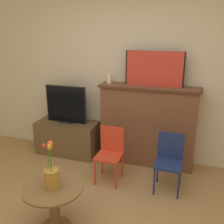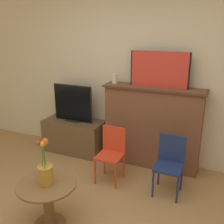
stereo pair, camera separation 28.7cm
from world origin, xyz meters
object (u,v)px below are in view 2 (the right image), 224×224
painting (159,70)px  vase_tulips (46,171)px  tv_monitor (73,104)px  chair_red (111,151)px  chair_blue (170,161)px

painting → vase_tulips: 1.93m
painting → tv_monitor: bearing=-176.6°
vase_tulips → tv_monitor: bearing=112.4°
painting → tv_monitor: (-1.31, -0.08, -0.60)m
painting → chair_red: painting is taller
tv_monitor → vase_tulips: (0.65, -1.56, -0.18)m
painting → chair_blue: size_ratio=1.11×
painting → tv_monitor: size_ratio=1.22×
tv_monitor → chair_blue: tv_monitor is taller
painting → tv_monitor: painting is taller
painting → tv_monitor: 1.44m
chair_red → vase_tulips: 1.09m
chair_red → chair_blue: (0.75, 0.02, 0.00)m
painting → chair_blue: painting is taller
chair_red → vase_tulips: vase_tulips is taller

